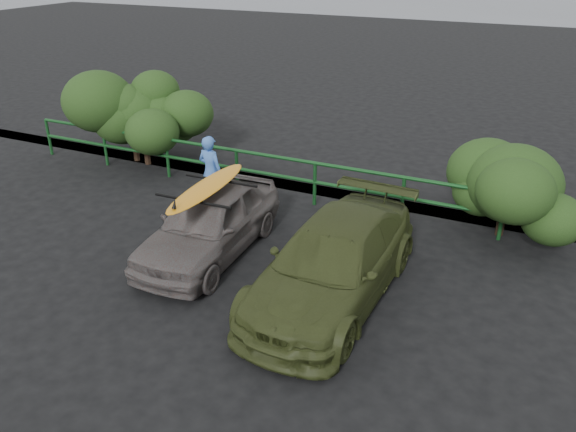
% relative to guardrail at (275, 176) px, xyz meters
% --- Properties ---
extents(ground, '(80.00, 80.00, 0.00)m').
position_rel_guardrail_xyz_m(ground, '(0.00, -5.00, -0.52)').
color(ground, black).
extents(ocean, '(200.00, 200.00, 0.00)m').
position_rel_guardrail_xyz_m(ocean, '(0.00, 55.00, -0.52)').
color(ocean, '#525A65').
rests_on(ocean, ground).
extents(guardrail, '(14.00, 0.08, 1.04)m').
position_rel_guardrail_xyz_m(guardrail, '(0.00, 0.00, 0.00)').
color(guardrail, '#154B1D').
rests_on(guardrail, ground).
extents(shrub_left, '(3.20, 2.40, 2.14)m').
position_rel_guardrail_xyz_m(shrub_left, '(-4.80, 0.40, 0.55)').
color(shrub_left, '#27471A').
rests_on(shrub_left, ground).
extents(shrub_right, '(3.20, 2.40, 2.06)m').
position_rel_guardrail_xyz_m(shrub_right, '(5.00, 0.50, 0.51)').
color(shrub_right, '#27471A').
rests_on(shrub_right, ground).
extents(sedan, '(1.64, 3.80, 1.28)m').
position_rel_guardrail_xyz_m(sedan, '(0.04, -2.87, 0.12)').
color(sedan, '#5D5553').
rests_on(sedan, ground).
extents(olive_vehicle, '(2.01, 4.55, 1.30)m').
position_rel_guardrail_xyz_m(olive_vehicle, '(2.67, -3.28, 0.13)').
color(olive_vehicle, '#39431D').
rests_on(olive_vehicle, ground).
extents(man, '(0.64, 0.46, 1.64)m').
position_rel_guardrail_xyz_m(man, '(-1.07, -1.02, 0.30)').
color(man, '#477AD5').
rests_on(man, ground).
extents(roof_rack, '(1.57, 1.12, 0.05)m').
position_rel_guardrail_xyz_m(roof_rack, '(0.04, -2.87, 0.78)').
color(roof_rack, black).
rests_on(roof_rack, sedan).
extents(surfboard, '(0.62, 2.58, 0.08)m').
position_rel_guardrail_xyz_m(surfboard, '(0.04, -2.87, 0.84)').
color(surfboard, orange).
rests_on(surfboard, roof_rack).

